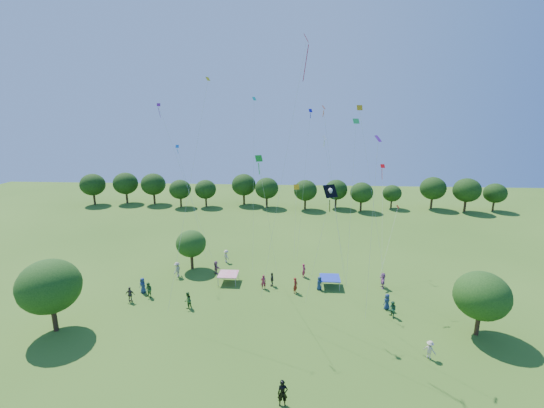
% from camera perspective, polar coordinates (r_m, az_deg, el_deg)
% --- Properties ---
extents(near_tree_west, '(5.28, 5.28, 6.75)m').
position_cam_1_polar(near_tree_west, '(38.15, -31.54, -10.95)').
color(near_tree_west, '#422B19').
rests_on(near_tree_west, ground).
extents(near_tree_north, '(3.72, 3.72, 5.04)m').
position_cam_1_polar(near_tree_north, '(46.68, -12.59, -6.09)').
color(near_tree_north, '#422B19').
rests_on(near_tree_north, ground).
extents(near_tree_east, '(4.63, 4.63, 5.89)m').
position_cam_1_polar(near_tree_east, '(37.19, 30.05, -12.35)').
color(near_tree_east, '#422B19').
rests_on(near_tree_east, ground).
extents(treeline, '(88.01, 8.77, 6.77)m').
position_cam_1_polar(treeline, '(75.53, 0.70, 2.53)').
color(treeline, '#422B19').
rests_on(treeline, ground).
extents(tent_red_stripe, '(2.20, 2.20, 1.10)m').
position_cam_1_polar(tent_red_stripe, '(43.18, -6.88, -10.86)').
color(tent_red_stripe, '#C0163A').
rests_on(tent_red_stripe, ground).
extents(tent_blue, '(2.20, 2.20, 1.10)m').
position_cam_1_polar(tent_blue, '(42.47, 9.07, -11.38)').
color(tent_blue, '#1A30AC').
rests_on(tent_blue, ground).
extents(man_in_black, '(0.76, 0.53, 1.91)m').
position_cam_1_polar(man_in_black, '(27.39, 1.68, -27.56)').
color(man_in_black, black).
rests_on(man_in_black, ground).
extents(crowd_person_0, '(0.85, 0.81, 1.55)m').
position_cam_1_polar(crowd_person_0, '(41.72, 7.43, -12.21)').
color(crowd_person_0, navy).
rests_on(crowd_person_0, ground).
extents(crowd_person_1, '(0.68, 0.52, 1.63)m').
position_cam_1_polar(crowd_person_1, '(41.61, -1.36, -12.10)').
color(crowd_person_1, maroon).
rests_on(crowd_person_1, ground).
extents(crowd_person_2, '(0.76, 0.95, 1.71)m').
position_cam_1_polar(crowd_person_2, '(38.80, -13.09, -14.48)').
color(crowd_person_2, '#284F22').
rests_on(crowd_person_2, ground).
extents(crowd_person_3, '(1.10, 1.18, 1.71)m').
position_cam_1_polar(crowd_person_3, '(48.73, -7.18, -8.13)').
color(crowd_person_3, beige).
rests_on(crowd_person_3, ground).
extents(crowd_person_4, '(0.97, 0.46, 1.64)m').
position_cam_1_polar(crowd_person_4, '(41.68, -21.36, -13.08)').
color(crowd_person_4, '#463E38').
rests_on(crowd_person_4, ground).
extents(crowd_person_5, '(0.79, 1.75, 1.82)m').
position_cam_1_polar(crowd_person_5, '(43.51, 16.98, -11.39)').
color(crowd_person_5, '#A05D95').
rests_on(crowd_person_5, ground).
extents(crowd_person_6, '(0.91, 0.83, 1.64)m').
position_cam_1_polar(crowd_person_6, '(39.40, 17.58, -14.38)').
color(crowd_person_6, navy).
rests_on(crowd_person_6, ground).
extents(crowd_person_7, '(0.59, 0.72, 1.67)m').
position_cam_1_polar(crowd_person_7, '(44.44, 5.02, -10.35)').
color(crowd_person_7, '#9C1C44').
rests_on(crowd_person_7, ground).
extents(crowd_person_8, '(0.92, 0.71, 1.66)m').
position_cam_1_polar(crowd_person_8, '(41.93, -18.78, -12.66)').
color(crowd_person_8, '#2F6029').
rests_on(crowd_person_8, ground).
extents(crowd_person_9, '(1.05, 1.00, 1.54)m').
position_cam_1_polar(crowd_person_9, '(33.77, 23.50, -20.22)').
color(crowd_person_9, '#C4B49D').
rests_on(crowd_person_9, ground).
extents(crowd_person_10, '(0.51, 0.98, 1.61)m').
position_cam_1_polar(crowd_person_10, '(42.17, -0.00, -11.73)').
color(crowd_person_10, '#37332C').
rests_on(crowd_person_10, ground).
extents(crowd_person_11, '(1.33, 1.54, 1.62)m').
position_cam_1_polar(crowd_person_11, '(45.72, -8.77, -9.78)').
color(crowd_person_11, '#945678').
rests_on(crowd_person_11, ground).
extents(crowd_person_12, '(0.97, 0.81, 1.73)m').
position_cam_1_polar(crowd_person_12, '(43.10, -19.61, -11.93)').
color(crowd_person_12, navy).
rests_on(crowd_person_12, ground).
extents(crowd_person_13, '(0.69, 0.79, 1.79)m').
position_cam_1_polar(crowd_person_13, '(40.72, 3.70, -12.62)').
color(crowd_person_13, maroon).
rests_on(crowd_person_13, ground).
extents(crowd_person_14, '(0.69, 0.91, 1.64)m').
position_cam_1_polar(crowd_person_14, '(38.17, 18.36, -15.42)').
color(crowd_person_14, '#275B3C').
rests_on(crowd_person_14, ground).
extents(crowd_person_15, '(0.78, 1.30, 1.86)m').
position_cam_1_polar(crowd_person_15, '(45.74, -14.64, -9.91)').
color(crowd_person_15, '#A59B84').
rests_on(crowd_person_15, ground).
extents(pirate_kite, '(2.67, 1.19, 11.65)m').
position_cam_1_polar(pirate_kite, '(32.70, 9.08, 1.74)').
color(pirate_kite, black).
extents(red_high_kite, '(4.21, 0.92, 24.34)m').
position_cam_1_polar(red_high_kite, '(33.20, 4.05, 17.24)').
color(red_high_kite, red).
extents(small_kite_0, '(3.27, 6.21, 6.88)m').
position_cam_1_polar(small_kite_0, '(46.21, 18.61, -2.61)').
color(small_kite_0, red).
extents(small_kite_1, '(0.72, 3.09, 9.08)m').
position_cam_1_polar(small_kite_1, '(46.14, 3.81, 1.28)').
color(small_kite_1, '#F9A60D').
extents(small_kite_2, '(3.79, 4.78, 21.04)m').
position_cam_1_polar(small_kite_2, '(34.12, -12.15, 6.65)').
color(small_kite_2, gold).
extents(small_kite_3, '(1.58, 8.01, 14.34)m').
position_cam_1_polar(small_kite_3, '(33.32, -1.41, 2.78)').
color(small_kite_3, '#1A931C').
extents(small_kite_4, '(4.79, 5.03, 13.83)m').
position_cam_1_polar(small_kite_4, '(48.75, -13.51, 4.35)').
color(small_kite_4, blue).
extents(small_kite_5, '(0.72, 0.82, 16.13)m').
position_cam_1_polar(small_kite_5, '(30.93, 15.93, 4.31)').
color(small_kite_5, '#761A9F').
extents(small_kite_6, '(2.96, 2.85, 15.60)m').
position_cam_1_polar(small_kite_6, '(38.37, 9.09, 4.26)').
color(small_kite_6, silver).
extents(small_kite_7, '(0.47, 3.13, 19.62)m').
position_cam_1_polar(small_kite_7, '(41.44, -2.88, 7.85)').
color(small_kite_7, '#0DC5A6').
extents(small_kite_8, '(1.16, 7.26, 11.79)m').
position_cam_1_polar(small_kite_8, '(45.80, 16.93, 2.56)').
color(small_kite_8, red).
extents(small_kite_9, '(3.08, 0.54, 18.56)m').
position_cam_1_polar(small_kite_9, '(35.75, 9.13, 6.05)').
color(small_kite_9, '#FF4C0D').
extents(small_kite_10, '(3.63, 3.19, 18.72)m').
position_cam_1_polar(small_kite_10, '(41.17, 14.42, 8.67)').
color(small_kite_10, '#C88F11').
extents(small_kite_11, '(1.05, 3.91, 17.32)m').
position_cam_1_polar(small_kite_11, '(39.28, 12.74, 7.46)').
color(small_kite_11, '#177F38').
extents(small_kite_12, '(1.60, 2.14, 18.36)m').
position_cam_1_polar(small_kite_12, '(44.32, 5.43, 7.65)').
color(small_kite_12, '#1811B1').
extents(small_kite_13, '(6.15, 1.29, 19.02)m').
position_cam_1_polar(small_kite_13, '(46.08, -15.04, 7.95)').
color(small_kite_13, '#6C1582').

